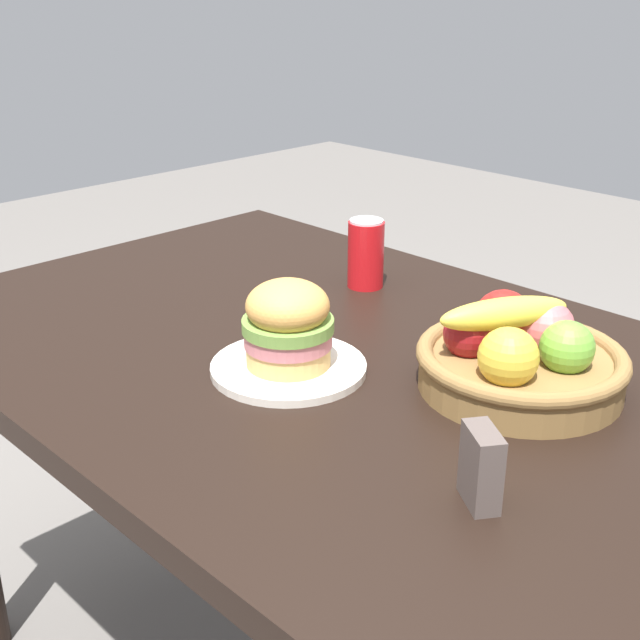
{
  "coord_description": "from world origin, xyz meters",
  "views": [
    {
      "loc": [
        0.82,
        -0.83,
        1.29
      ],
      "look_at": [
        0.0,
        -0.03,
        0.81
      ],
      "focal_mm": 47.24,
      "sensor_mm": 36.0,
      "label": 1
    }
  ],
  "objects_px": {
    "sandwich": "(288,324)",
    "soda_can": "(366,254)",
    "plate": "(289,367)",
    "fruit_basket": "(519,356)",
    "napkin_holder": "(481,467)"
  },
  "relations": [
    {
      "from": "sandwich",
      "to": "soda_can",
      "type": "distance_m",
      "value": 0.38
    },
    {
      "from": "plate",
      "to": "fruit_basket",
      "type": "bearing_deg",
      "value": 36.25
    },
    {
      "from": "sandwich",
      "to": "napkin_holder",
      "type": "distance_m",
      "value": 0.39
    },
    {
      "from": "sandwich",
      "to": "napkin_holder",
      "type": "relative_size",
      "value": 1.46
    },
    {
      "from": "plate",
      "to": "soda_can",
      "type": "relative_size",
      "value": 1.8
    },
    {
      "from": "plate",
      "to": "fruit_basket",
      "type": "xyz_separation_m",
      "value": [
        0.26,
        0.19,
        0.04
      ]
    },
    {
      "from": "soda_can",
      "to": "fruit_basket",
      "type": "bearing_deg",
      "value": -19.35
    },
    {
      "from": "fruit_basket",
      "to": "napkin_holder",
      "type": "relative_size",
      "value": 3.22
    },
    {
      "from": "sandwich",
      "to": "plate",
      "type": "bearing_deg",
      "value": 180.0
    },
    {
      "from": "napkin_holder",
      "to": "sandwich",
      "type": "bearing_deg",
      "value": -156.26
    },
    {
      "from": "soda_can",
      "to": "fruit_basket",
      "type": "relative_size",
      "value": 0.43
    },
    {
      "from": "plate",
      "to": "soda_can",
      "type": "height_order",
      "value": "soda_can"
    },
    {
      "from": "plate",
      "to": "soda_can",
      "type": "bearing_deg",
      "value": 115.67
    },
    {
      "from": "sandwich",
      "to": "fruit_basket",
      "type": "distance_m",
      "value": 0.33
    },
    {
      "from": "fruit_basket",
      "to": "napkin_holder",
      "type": "height_order",
      "value": "fruit_basket"
    }
  ]
}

